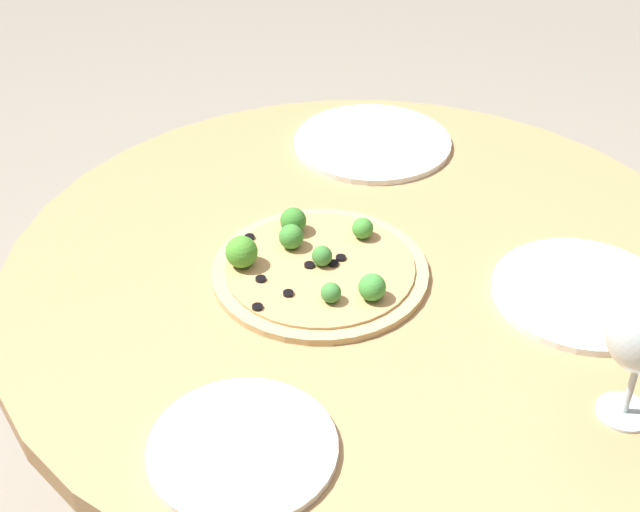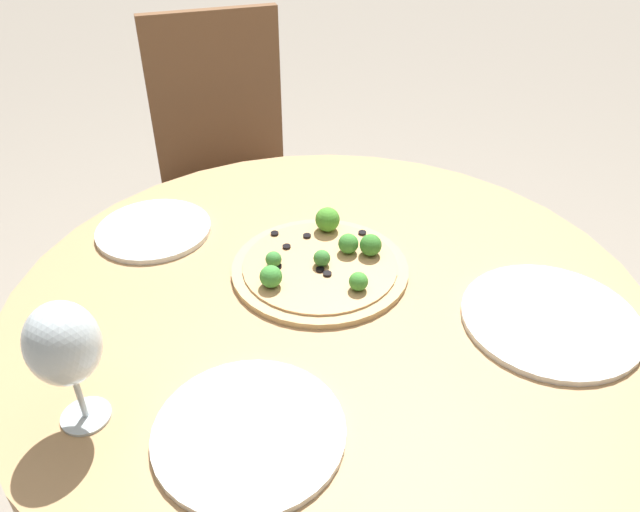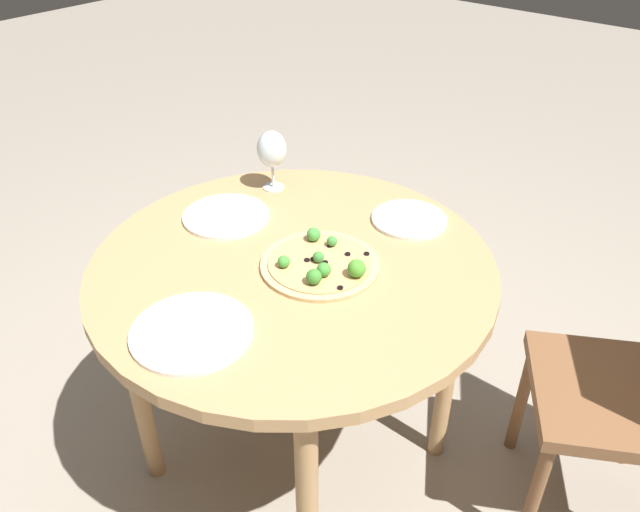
# 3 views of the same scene
# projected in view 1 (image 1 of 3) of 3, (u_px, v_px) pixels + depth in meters

# --- Properties ---
(dining_table) EXTENTS (1.01, 1.01, 0.77)m
(dining_table) POSITION_uv_depth(u_px,v_px,m) (368.00, 312.00, 1.27)
(dining_table) COLOR tan
(dining_table) RESTS_ON ground_plane
(pizza) EXTENTS (0.29, 0.29, 0.06)m
(pizza) POSITION_uv_depth(u_px,v_px,m) (316.00, 266.00, 1.20)
(pizza) COLOR tan
(pizza) RESTS_ON dining_table
(plate_near) EXTENTS (0.21, 0.21, 0.01)m
(plate_near) POSITION_uv_depth(u_px,v_px,m) (243.00, 448.00, 0.95)
(plate_near) COLOR white
(plate_near) RESTS_ON dining_table
(plate_far) EXTENTS (0.24, 0.24, 0.01)m
(plate_far) POSITION_uv_depth(u_px,v_px,m) (583.00, 293.00, 1.16)
(plate_far) COLOR white
(plate_far) RESTS_ON dining_table
(plate_side) EXTENTS (0.26, 0.26, 0.01)m
(plate_side) POSITION_uv_depth(u_px,v_px,m) (372.00, 142.00, 1.49)
(plate_side) COLOR white
(plate_side) RESTS_ON dining_table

